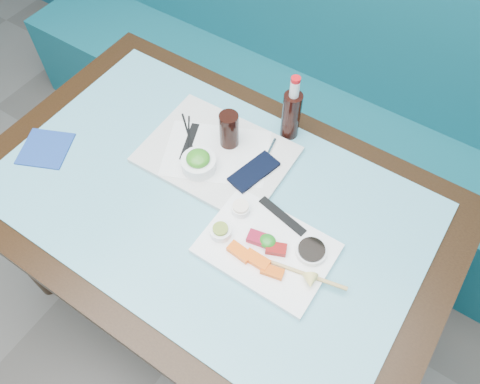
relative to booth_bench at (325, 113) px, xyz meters
The scene contains 34 objects.
booth_bench is the anchor object (origin of this frame).
dining_table 0.89m from the booth_bench, 90.00° to the right, with size 1.40×0.90×0.75m.
glass_top 0.92m from the booth_bench, 90.00° to the right, with size 1.22×0.76×0.01m, color #5AA3B5.
sashimi_plate 1.00m from the booth_bench, 75.63° to the right, with size 0.34×0.24×0.02m, color white.
salmon_left 1.04m from the booth_bench, 79.34° to the right, with size 0.07×0.03×0.02m, color #FF5A0A.
salmon_mid 1.05m from the booth_bench, 76.37° to the right, with size 0.07×0.03×0.02m, color #FF5A0A.
salmon_right 1.07m from the booth_bench, 73.61° to the right, with size 0.06×0.03×0.01m, color #E65109.
tuna_left 0.99m from the booth_bench, 77.39° to the right, with size 0.06×0.04×0.02m, color maroon.
tuna_right 1.01m from the booth_bench, 74.05° to the right, with size 0.05×0.03×0.02m, color maroon.
seaweed_garnish 1.00m from the booth_bench, 75.78° to the right, with size 0.05×0.04×0.03m, color #1F7A1C.
ramekin_wasabi 1.02m from the booth_bench, 83.66° to the right, with size 0.06×0.06×0.02m, color white.
wasabi_fill 1.02m from the booth_bench, 83.66° to the right, with size 0.04×0.04×0.01m, color olive.
ramekin_ginger 0.94m from the booth_bench, 82.64° to the right, with size 0.05×0.05×0.02m, color white.
ginger_fill 0.94m from the booth_bench, 82.64° to the right, with size 0.04×0.04×0.01m, color #FFE8D1.
soy_dish 0.99m from the booth_bench, 68.37° to the right, with size 0.08×0.08×0.02m, color white.
soy_fill 1.00m from the booth_bench, 68.37° to the right, with size 0.07×0.07×0.01m, color black.
lemon_wedge 1.08m from the booth_bench, 67.93° to the right, with size 0.04×0.04×0.03m, color #FFE678.
chopstick_sleeve 0.91m from the booth_bench, 74.82° to the right, with size 0.16×0.02×0.00m, color black.
wooden_chopstick_a 1.05m from the booth_bench, 69.52° to the right, with size 0.01×0.01×0.25m, color tan.
wooden_chopstick_b 1.05m from the booth_bench, 68.96° to the right, with size 0.01×0.01×0.23m, color tan.
serving_tray 0.81m from the booth_bench, 95.57° to the right, with size 0.43×0.32×0.02m, color silver.
paper_placemat 0.81m from the booth_bench, 95.57° to the right, with size 0.31×0.22×0.00m, color white.
seaweed_bowl 0.89m from the booth_bench, 95.77° to the right, with size 0.10×0.10×0.04m, color white.
seaweed_salad 0.90m from the booth_bench, 95.77° to the right, with size 0.07×0.07×0.04m, color #32831E.
cola_glass 0.80m from the booth_bench, 95.16° to the right, with size 0.06×0.06×0.12m, color black.
navy_pouch 0.81m from the booth_bench, 84.58° to the right, with size 0.07×0.16×0.01m, color black.
fork 0.72m from the booth_bench, 84.20° to the right, with size 0.01×0.01×0.08m, color white.
black_chopstick_a 0.83m from the booth_bench, 103.24° to the right, with size 0.01×0.01×0.21m, color black.
black_chopstick_b 0.83m from the booth_bench, 102.63° to the right, with size 0.01×0.01×0.24m, color black.
tray_sleeve 0.83m from the booth_bench, 102.93° to the right, with size 0.02×0.15×0.00m, color black.
cola_bottle_body 0.69m from the booth_bench, 82.14° to the right, with size 0.06×0.06×0.16m, color black.
cola_bottle_neck 0.76m from the booth_bench, 82.14° to the right, with size 0.03×0.03×0.06m, color white.
cola_bottle_cap 0.79m from the booth_bench, 82.14° to the right, with size 0.03×0.03×0.01m, color red.
blue_napkin 1.17m from the booth_bench, 118.47° to the right, with size 0.14×0.14×0.01m, color navy.
Camera 1 is at (0.48, 0.89, 1.89)m, focal length 35.00 mm.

